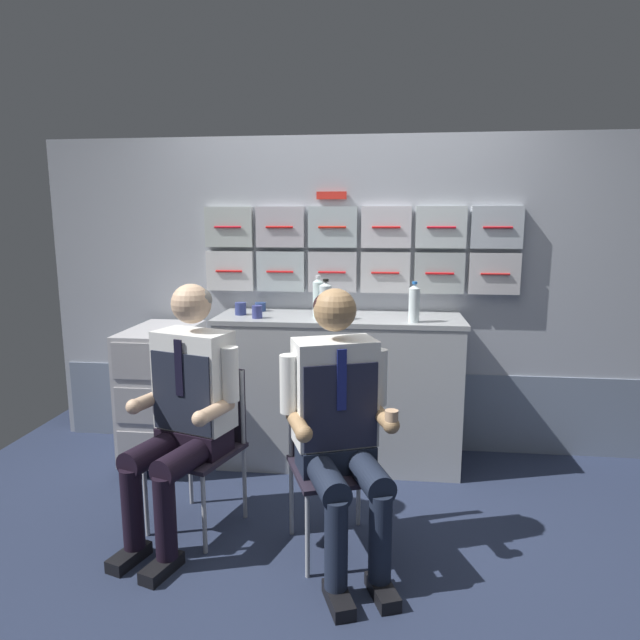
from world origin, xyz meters
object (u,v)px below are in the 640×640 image
(folding_chair_right, at_px, (330,444))
(crew_member_right, at_px, (339,415))
(sparkling_bottle_green, at_px, (414,303))
(espresso_cup_small, at_px, (241,308))
(folding_chair_left, at_px, (206,429))
(service_trolley, at_px, (163,391))
(crew_member_left, at_px, (185,401))

(folding_chair_right, distance_m, crew_member_right, 0.26)
(sparkling_bottle_green, relative_size, espresso_cup_small, 3.07)
(folding_chair_left, distance_m, crew_member_right, 0.80)
(crew_member_right, distance_m, espresso_cup_small, 1.33)
(crew_member_right, bearing_deg, folding_chair_right, 111.22)
(service_trolley, distance_m, sparkling_bottle_green, 1.73)
(folding_chair_right, distance_m, espresso_cup_small, 1.25)
(folding_chair_right, bearing_deg, service_trolley, 145.91)
(service_trolley, relative_size, folding_chair_left, 1.09)
(folding_chair_left, xyz_separation_m, crew_member_right, (0.73, -0.27, 0.21))
(folding_chair_left, bearing_deg, crew_member_right, -20.11)
(espresso_cup_small, bearing_deg, crew_member_right, -55.27)
(service_trolley, distance_m, folding_chair_left, 0.85)
(crew_member_left, distance_m, folding_chair_right, 0.75)
(folding_chair_left, height_order, crew_member_left, crew_member_left)
(folding_chair_right, relative_size, sparkling_bottle_green, 3.34)
(service_trolley, height_order, espresso_cup_small, espresso_cup_small)
(service_trolley, xyz_separation_m, crew_member_left, (0.46, -0.83, 0.23))
(service_trolley, distance_m, espresso_cup_small, 0.75)
(folding_chair_right, xyz_separation_m, espresso_cup_small, (-0.68, 0.92, 0.52))
(folding_chair_left, relative_size, crew_member_right, 0.64)
(crew_member_left, distance_m, sparkling_bottle_green, 1.46)
(crew_member_left, bearing_deg, espresso_cup_small, 87.38)
(service_trolley, bearing_deg, folding_chair_left, -53.02)
(folding_chair_right, relative_size, crew_member_right, 0.64)
(service_trolley, relative_size, folding_chair_right, 1.09)
(crew_member_right, xyz_separation_m, sparkling_bottle_green, (0.38, 0.92, 0.39))
(crew_member_left, bearing_deg, service_trolley, 119.24)
(crew_member_left, xyz_separation_m, crew_member_right, (0.78, -0.12, 0.00))
(crew_member_left, height_order, espresso_cup_small, crew_member_left)
(folding_chair_left, relative_size, folding_chair_right, 1.00)
(folding_chair_right, relative_size, espresso_cup_small, 10.24)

